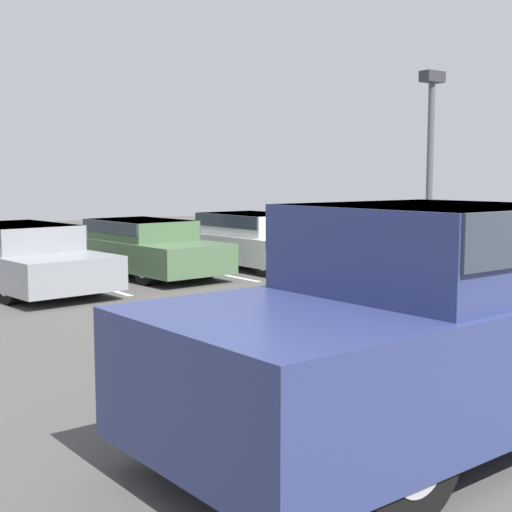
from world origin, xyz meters
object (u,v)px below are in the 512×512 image
Objects in this scene: parked_sedan_a at (18,255)px; light_post at (431,139)px; pickup_truck at (455,317)px; parked_sedan_b at (142,245)px; parked_sedan_c at (255,239)px; wheel_stop_curb at (99,262)px.

light_post is at bearing 82.86° from parked_sedan_a.
pickup_truck is 9.62m from parked_sedan_a.
parked_sedan_b is 0.95× the size of parked_sedan_c.
parked_sedan_a is 3.86m from wheel_stop_curb.
light_post is (11.33, -0.33, 2.50)m from parked_sedan_a.
pickup_truck is 3.22× the size of wheel_stop_curb.
parked_sedan_b is 0.91× the size of light_post.
parked_sedan_a reaches higher than wheel_stop_curb.
parked_sedan_a is 11.61m from light_post.
wheel_stop_curb is at bearing 161.08° from light_post.
pickup_truck reaches higher than parked_sedan_b.
pickup_truck is 14.39m from light_post.
wheel_stop_curb is at bearing 176.72° from parked_sedan_b.
parked_sedan_b is at bearing -100.52° from parked_sedan_c.
pickup_truck reaches higher than parked_sedan_c.
parked_sedan_c is (5.54, -0.03, 0.01)m from parked_sedan_a.
parked_sedan_b is at bearing 75.33° from pickup_truck.
wheel_stop_curb is (-2.76, 2.63, -0.60)m from parked_sedan_c.
parked_sedan_a is at bearing 178.35° from light_post.
pickup_truck reaches higher than wheel_stop_curb.
parked_sedan_b reaches higher than wheel_stop_curb.
parked_sedan_a reaches higher than parked_sedan_b.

